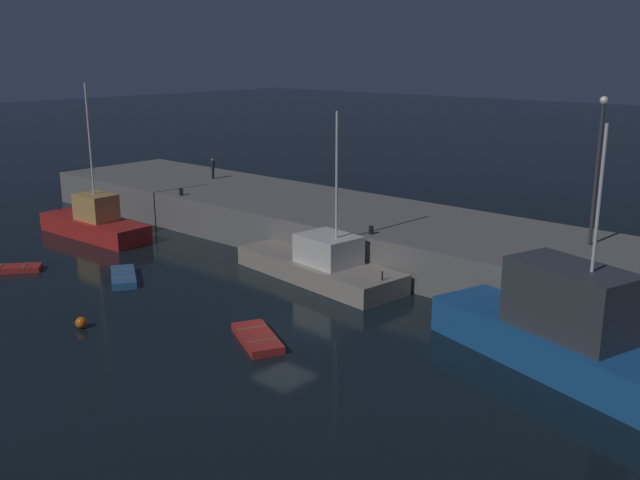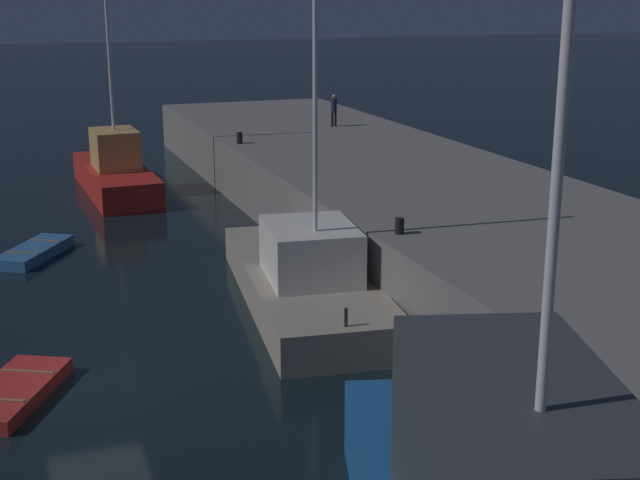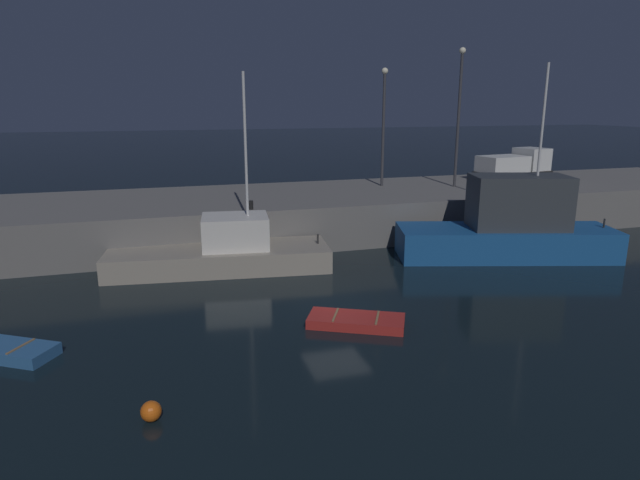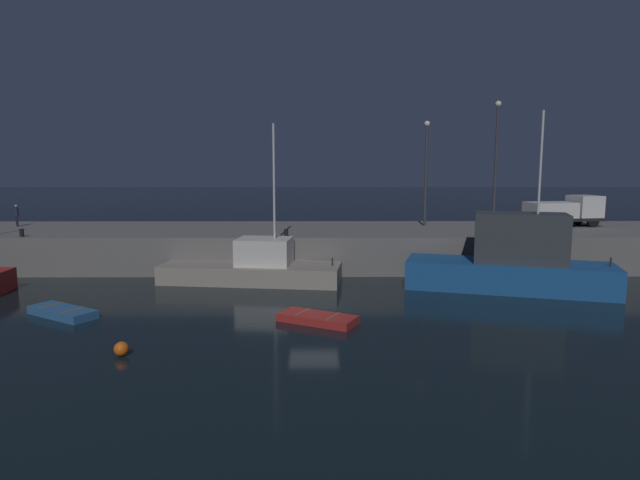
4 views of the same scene
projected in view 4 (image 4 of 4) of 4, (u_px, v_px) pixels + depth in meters
ground_plane at (314, 311)px, 27.20m from camera, size 320.00×320.00×0.00m
pier_quay at (315, 246)px, 40.71m from camera, size 71.31×10.65×2.61m
fishing_trawler_red at (254, 268)px, 34.02m from camera, size 11.57×5.02×9.84m
fishing_boat_orange at (513, 262)px, 31.68m from camera, size 12.25×6.66×10.38m
dinghy_orange_near at (62, 312)px, 26.32m from camera, size 3.92×3.14×0.45m
rowboat_white_mid at (318, 318)px, 25.29m from camera, size 3.96×3.05×0.41m
mooring_buoy_near at (121, 349)px, 20.79m from camera, size 0.56×0.56×0.56m
lamp_post_west at (426, 165)px, 41.57m from camera, size 0.44×0.44×8.08m
lamp_post_east at (496, 156)px, 39.66m from camera, size 0.44×0.44×9.35m
utility_truck at (565, 210)px, 41.91m from camera, size 6.28×3.12×2.38m
dockworker at (17, 214)px, 41.79m from camera, size 0.43×0.43×1.69m
bollard_west at (22, 233)px, 35.75m from camera, size 0.28×0.28×0.53m
bollard_central at (286, 233)px, 36.04m from camera, size 0.28×0.28×0.48m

